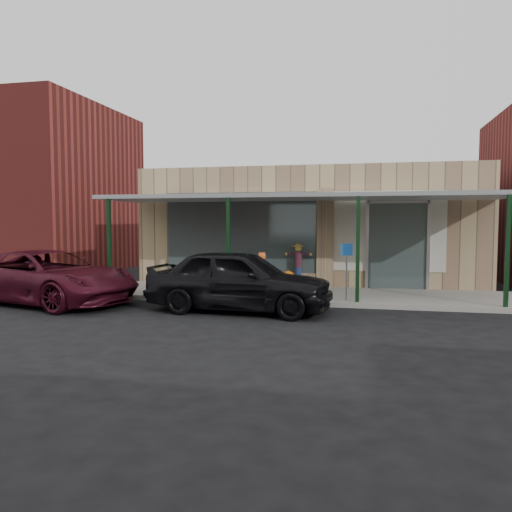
% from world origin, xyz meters
% --- Properties ---
extents(ground, '(120.00, 120.00, 0.00)m').
position_xyz_m(ground, '(0.00, 0.00, 0.00)').
color(ground, black).
rests_on(ground, ground).
extents(sidewalk, '(40.00, 3.20, 0.15)m').
position_xyz_m(sidewalk, '(0.00, 3.60, 0.07)').
color(sidewalk, gray).
rests_on(sidewalk, ground).
extents(storefront, '(12.00, 6.25, 4.20)m').
position_xyz_m(storefront, '(-0.00, 8.16, 2.09)').
color(storefront, tan).
rests_on(storefront, ground).
extents(awning, '(12.00, 3.00, 3.04)m').
position_xyz_m(awning, '(0.00, 3.56, 3.01)').
color(awning, gray).
rests_on(awning, ground).
extents(block_buildings_near, '(61.00, 8.00, 8.00)m').
position_xyz_m(block_buildings_near, '(2.01, 9.20, 3.77)').
color(block_buildings_near, maroon).
rests_on(block_buildings_near, ground).
extents(barrel_scarecrow, '(0.86, 0.75, 1.48)m').
position_xyz_m(barrel_scarecrow, '(-0.15, 4.80, 0.65)').
color(barrel_scarecrow, '#503B20').
rests_on(barrel_scarecrow, sidewalk).
extents(barrel_pumpkin, '(0.80, 0.80, 0.73)m').
position_xyz_m(barrel_pumpkin, '(-0.25, 3.26, 0.41)').
color(barrel_pumpkin, '#503B20').
rests_on(barrel_pumpkin, sidewalk).
extents(handicap_sign, '(0.32, 0.08, 1.56)m').
position_xyz_m(handicap_sign, '(1.50, 2.40, 1.15)').
color(handicap_sign, gray).
rests_on(handicap_sign, sidewalk).
extents(parked_sedan, '(4.90, 2.25, 1.63)m').
position_xyz_m(parked_sedan, '(-1.15, 0.88, 0.81)').
color(parked_sedan, black).
rests_on(parked_sedan, ground).
extents(car_maroon, '(5.86, 3.73, 1.51)m').
position_xyz_m(car_maroon, '(-6.76, 0.93, 0.75)').
color(car_maroon, '#450D1C').
rests_on(car_maroon, ground).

